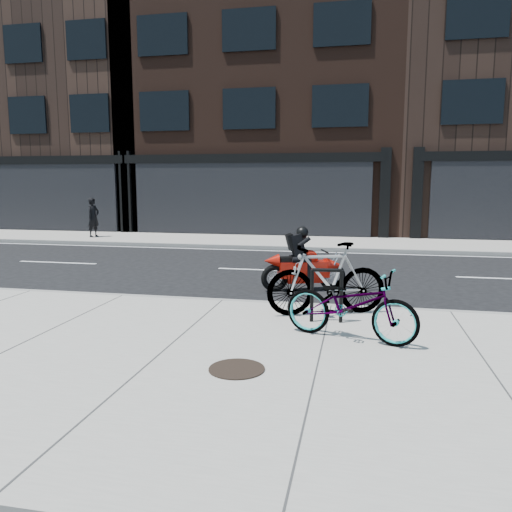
% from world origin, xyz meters
% --- Properties ---
extents(ground, '(120.00, 120.00, 0.00)m').
position_xyz_m(ground, '(0.00, 0.00, 0.00)').
color(ground, black).
rests_on(ground, ground).
extents(sidewalk_near, '(60.00, 6.00, 0.13)m').
position_xyz_m(sidewalk_near, '(0.00, -5.00, 0.07)').
color(sidewalk_near, gray).
rests_on(sidewalk_near, ground).
extents(sidewalk_far, '(60.00, 3.50, 0.13)m').
position_xyz_m(sidewalk_far, '(0.00, 7.75, 0.07)').
color(sidewalk_far, gray).
rests_on(sidewalk_far, ground).
extents(building_midwest, '(10.00, 10.00, 12.00)m').
position_xyz_m(building_midwest, '(-12.00, 14.50, 6.00)').
color(building_midwest, black).
rests_on(building_midwest, ground).
extents(building_center, '(12.00, 10.00, 14.50)m').
position_xyz_m(building_center, '(-2.00, 14.50, 7.25)').
color(building_center, black).
rests_on(building_center, ground).
extents(bike_rack, '(0.51, 0.10, 0.85)m').
position_xyz_m(bike_rack, '(1.98, -3.05, 0.63)').
color(bike_rack, black).
rests_on(bike_rack, sidewalk_near).
extents(bicycle_front, '(2.00, 1.19, 0.99)m').
position_xyz_m(bicycle_front, '(2.36, -3.85, 0.63)').
color(bicycle_front, gray).
rests_on(bicycle_front, sidewalk_near).
extents(bicycle_rear, '(2.06, 1.21, 1.20)m').
position_xyz_m(bicycle_rear, '(1.95, -2.60, 0.73)').
color(bicycle_rear, gray).
rests_on(bicycle_rear, sidewalk_near).
extents(motorcycle, '(1.78, 0.85, 1.38)m').
position_xyz_m(motorcycle, '(1.39, -0.22, 0.56)').
color(motorcycle, black).
rests_on(motorcycle, ground).
extents(pedestrian, '(0.49, 0.64, 1.55)m').
position_xyz_m(pedestrian, '(-7.87, 7.36, 0.91)').
color(pedestrian, black).
rests_on(pedestrian, sidewalk_far).
extents(manhole_cover, '(0.67, 0.67, 0.02)m').
position_xyz_m(manhole_cover, '(1.09, -5.28, 0.14)').
color(manhole_cover, black).
rests_on(manhole_cover, sidewalk_near).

